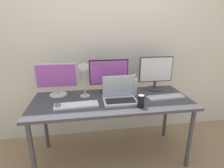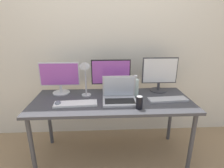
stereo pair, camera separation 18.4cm
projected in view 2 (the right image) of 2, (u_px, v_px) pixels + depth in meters
ground_plane at (112, 155)px, 2.13m from camera, size 16.00×16.00×0.00m
wall_back at (110, 42)px, 2.29m from camera, size 7.00×0.08×2.60m
work_desk at (112, 105)px, 1.92m from camera, size 1.72×0.70×0.74m
monitor_left at (60, 77)px, 2.03m from camera, size 0.46×0.20×0.37m
monitor_center at (111, 75)px, 2.06m from camera, size 0.46×0.21×0.40m
monitor_right at (160, 73)px, 2.09m from camera, size 0.42×0.20×0.41m
laptop_silver at (119, 95)px, 1.86m from camera, size 0.35×0.26×0.27m
keyboard_main at (168, 99)px, 1.88m from camera, size 0.43×0.16×0.02m
keyboard_aux at (76, 104)px, 1.78m from camera, size 0.44×0.16×0.02m
mouse_by_keyboard at (58, 103)px, 1.77m from camera, size 0.08×0.11×0.04m
water_bottle at (136, 86)px, 1.98m from camera, size 0.07×0.07×0.24m
soda_can_near_keyboard at (139, 102)px, 1.68m from camera, size 0.07×0.07×0.13m
desk_lamp at (85, 72)px, 1.88m from camera, size 0.11×0.18×0.43m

